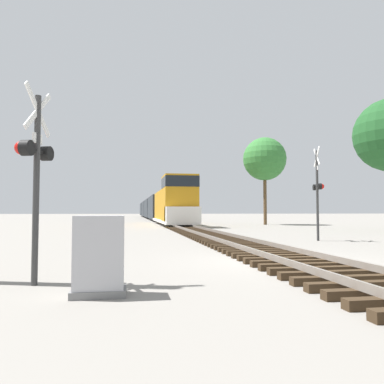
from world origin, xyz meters
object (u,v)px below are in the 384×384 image
(crossing_signal_near, at_px, (35,164))
(crossing_signal_far, at_px, (318,189))
(relay_cabinet, at_px, (99,256))
(freight_train, at_px, (153,208))
(tree_mid_background, at_px, (265,159))

(crossing_signal_near, relative_size, crossing_signal_far, 0.85)
(crossing_signal_far, relative_size, relay_cabinet, 3.37)
(freight_train, distance_m, crossing_signal_far, 53.55)
(crossing_signal_far, xyz_separation_m, relay_cabinet, (-9.49, -10.28, -1.85))
(freight_train, xyz_separation_m, tree_mid_background, (9.84, -32.27, 5.04))
(freight_train, relative_size, crossing_signal_near, 21.34)
(freight_train, bearing_deg, relay_cabinet, -94.37)
(freight_train, distance_m, crossing_signal_near, 62.81)
(crossing_signal_near, bearing_deg, tree_mid_background, 169.55)
(tree_mid_background, bearing_deg, crossing_signal_near, -117.92)
(freight_train, bearing_deg, crossing_signal_near, -95.64)
(freight_train, height_order, relay_cabinet, freight_train)
(crossing_signal_far, bearing_deg, crossing_signal_near, 142.15)
(relay_cabinet, distance_m, tree_mid_background, 35.19)
(relay_cabinet, relative_size, tree_mid_background, 0.14)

